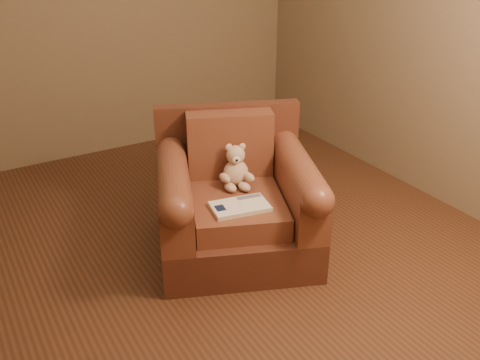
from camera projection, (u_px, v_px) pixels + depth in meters
floor at (189, 261)px, 3.36m from camera, size 4.00×4.00×0.00m
armchair at (235, 201)px, 3.37m from camera, size 1.22×1.19×0.85m
teddy_bear at (236, 170)px, 3.36m from camera, size 0.21×0.23×0.28m
guidebook at (240, 206)px, 3.12m from camera, size 0.37×0.26×0.03m
side_table at (216, 162)px, 3.99m from camera, size 0.40×0.40×0.55m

